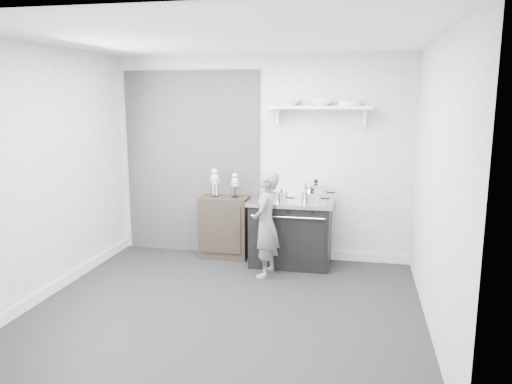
# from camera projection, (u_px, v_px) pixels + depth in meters

# --- Properties ---
(ground) EXTENTS (4.00, 4.00, 0.00)m
(ground) POSITION_uv_depth(u_px,v_px,m) (226.00, 307.00, 5.19)
(ground) COLOR black
(ground) RESTS_ON ground
(room_shell) EXTENTS (4.02, 3.62, 2.71)m
(room_shell) POSITION_uv_depth(u_px,v_px,m) (220.00, 148.00, 5.05)
(room_shell) COLOR #A0A09E
(room_shell) RESTS_ON ground
(wall_shelf) EXTENTS (1.30, 0.26, 0.24)m
(wall_shelf) POSITION_uv_depth(u_px,v_px,m) (321.00, 108.00, 6.27)
(wall_shelf) COLOR silver
(wall_shelf) RESTS_ON room_shell
(stove) EXTENTS (1.07, 0.67, 0.86)m
(stove) POSITION_uv_depth(u_px,v_px,m) (291.00, 232.00, 6.44)
(stove) COLOR black
(stove) RESTS_ON ground
(side_cabinet) EXTENTS (0.64, 0.37, 0.83)m
(side_cabinet) POSITION_uv_depth(u_px,v_px,m) (225.00, 227.00, 6.75)
(side_cabinet) COLOR black
(side_cabinet) RESTS_ON ground
(child) EXTENTS (0.36, 0.50, 1.29)m
(child) POSITION_uv_depth(u_px,v_px,m) (266.00, 224.00, 5.98)
(child) COLOR slate
(child) RESTS_ON ground
(pot_front_left) EXTENTS (0.31, 0.22, 0.19)m
(pot_front_left) POSITION_uv_depth(u_px,v_px,m) (266.00, 194.00, 6.31)
(pot_front_left) COLOR silver
(pot_front_left) RESTS_ON stove
(pot_back_right) EXTENTS (0.40, 0.32, 0.26)m
(pot_back_right) POSITION_uv_depth(u_px,v_px,m) (316.00, 191.00, 6.37)
(pot_back_right) COLOR silver
(pot_back_right) RESTS_ON stove
(pot_front_right) EXTENTS (0.34, 0.26, 0.19)m
(pot_front_right) POSITION_uv_depth(u_px,v_px,m) (312.00, 197.00, 6.14)
(pot_front_right) COLOR silver
(pot_front_right) RESTS_ON stove
(pot_front_center) EXTENTS (0.25, 0.16, 0.17)m
(pot_front_center) POSITION_uv_depth(u_px,v_px,m) (281.00, 197.00, 6.20)
(pot_front_center) COLOR silver
(pot_front_center) RESTS_ON stove
(skeleton_full) EXTENTS (0.12, 0.08, 0.44)m
(skeleton_full) POSITION_uv_depth(u_px,v_px,m) (215.00, 180.00, 6.66)
(skeleton_full) COLOR beige
(skeleton_full) RESTS_ON side_cabinet
(skeleton_torso) EXTENTS (0.11, 0.07, 0.38)m
(skeleton_torso) POSITION_uv_depth(u_px,v_px,m) (235.00, 183.00, 6.61)
(skeleton_torso) COLOR beige
(skeleton_torso) RESTS_ON side_cabinet
(bowl_large) EXTENTS (0.31, 0.31, 0.08)m
(bowl_large) POSITION_uv_depth(u_px,v_px,m) (288.00, 103.00, 6.33)
(bowl_large) COLOR white
(bowl_large) RESTS_ON wall_shelf
(bowl_small) EXTENTS (0.27, 0.27, 0.09)m
(bowl_small) POSITION_uv_depth(u_px,v_px,m) (321.00, 102.00, 6.25)
(bowl_small) COLOR white
(bowl_small) RESTS_ON wall_shelf
(plate_stack) EXTENTS (0.28, 0.28, 0.06)m
(plate_stack) POSITION_uv_depth(u_px,v_px,m) (349.00, 103.00, 6.18)
(plate_stack) COLOR white
(plate_stack) RESTS_ON wall_shelf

